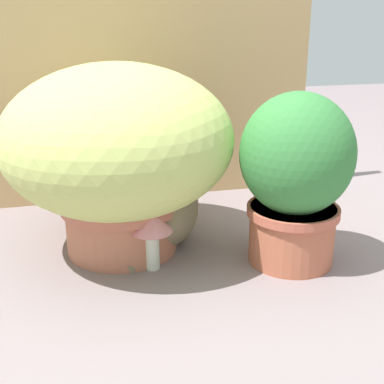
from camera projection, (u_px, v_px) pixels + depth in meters
name	position (u px, v px, depth m)	size (l,w,h in m)	color
ground_plane	(157.00, 262.00, 1.45)	(6.00, 6.00, 0.00)	gray
cardboard_backdrop	(146.00, 82.00, 1.82)	(1.19, 0.03, 0.84)	tan
grass_planter	(118.00, 148.00, 1.43)	(0.64, 0.64, 0.53)	#B86D50
leafy_planter	(296.00, 174.00, 1.38)	(0.30, 0.30, 0.47)	#B76245
cat	(170.00, 203.00, 1.54)	(0.30, 0.34, 0.32)	#88795A
mushroom_ornament_red	(143.00, 228.00, 1.41)	(0.09, 0.09, 0.14)	silver
mushroom_ornament_pink	(151.00, 226.00, 1.37)	(0.11, 0.11, 0.17)	silver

